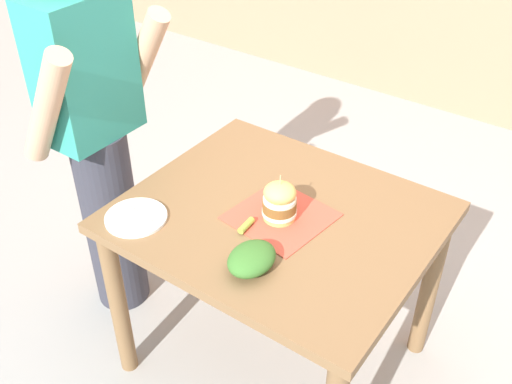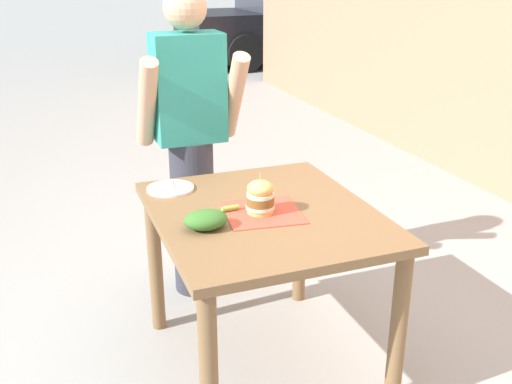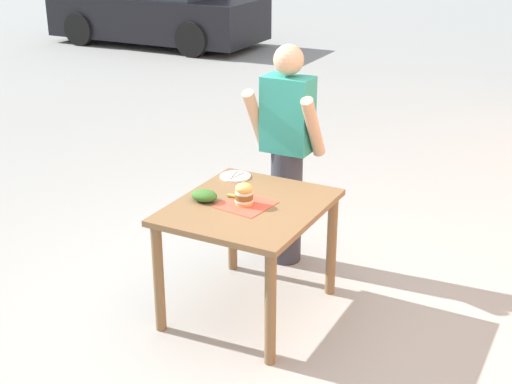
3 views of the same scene
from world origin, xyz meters
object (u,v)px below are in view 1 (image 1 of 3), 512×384
object	(u,v)px
side_salad	(252,259)
diner_across_table	(97,137)
pickle_spear	(246,225)
sandwich	(280,201)
patio_table	(278,240)
side_plate_with_forks	(136,217)

from	to	relation	value
side_salad	diner_across_table	size ratio (longest dim) A/B	0.11
pickle_spear	side_salad	size ratio (longest dim) A/B	0.42
sandwich	pickle_spear	distance (m)	0.14
side_salad	diner_across_table	distance (m)	0.91
side_salad	pickle_spear	bearing A→B (deg)	41.48
patio_table	side_salad	bearing A→B (deg)	-163.15
pickle_spear	sandwich	bearing A→B (deg)	-27.38
sandwich	side_salad	size ratio (longest dim) A/B	1.00
sandwich	side_plate_with_forks	bearing A→B (deg)	125.81
side_plate_with_forks	pickle_spear	bearing A→B (deg)	-62.76
side_plate_with_forks	diner_across_table	distance (m)	0.47
pickle_spear	diner_across_table	distance (m)	0.77
side_plate_with_forks	diner_across_table	size ratio (longest dim) A/B	0.13
patio_table	side_salad	xyz separation A→B (m)	(-0.28, -0.09, 0.17)
pickle_spear	side_salad	bearing A→B (deg)	-138.52
sandwich	side_plate_with_forks	distance (m)	0.51
sandwich	patio_table	bearing A→B (deg)	36.32
pickle_spear	side_plate_with_forks	world-z (taller)	pickle_spear
pickle_spear	diner_across_table	bearing A→B (deg)	87.73
side_plate_with_forks	diner_across_table	world-z (taller)	diner_across_table
side_salad	sandwich	bearing A→B (deg)	14.64
side_plate_with_forks	side_salad	bearing A→B (deg)	-85.72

